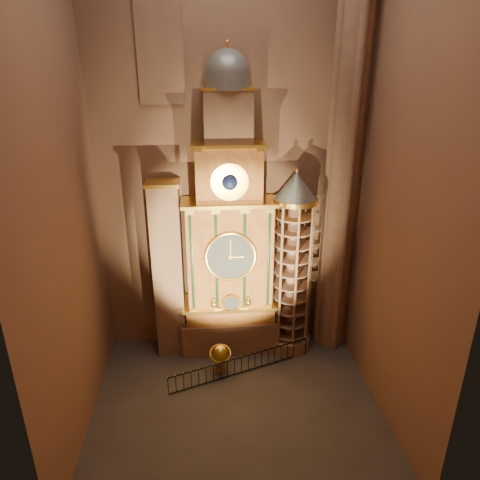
{
  "coord_description": "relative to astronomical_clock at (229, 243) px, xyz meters",
  "views": [
    {
      "loc": [
        -1.26,
        -16.67,
        15.43
      ],
      "look_at": [
        0.42,
        3.0,
        7.63
      ],
      "focal_mm": 32.0,
      "sensor_mm": 36.0,
      "label": 1
    }
  ],
  "objects": [
    {
      "name": "astronomical_clock",
      "position": [
        0.0,
        0.0,
        0.0
      ],
      "size": [
        5.6,
        2.41,
        16.7
      ],
      "color": "#8C634C",
      "rests_on": "floor"
    },
    {
      "name": "iron_railing",
      "position": [
        0.45,
        -2.62,
        -6.1
      ],
      "size": [
        7.74,
        2.83,
        1.06
      ],
      "color": "black",
      "rests_on": "floor"
    },
    {
      "name": "stained_glass_window",
      "position": [
        -3.2,
        0.95,
        9.82
      ],
      "size": [
        2.2,
        0.14,
        5.2
      ],
      "color": "navy",
      "rests_on": "wall_back"
    },
    {
      "name": "wall_left",
      "position": [
        -7.0,
        -4.96,
        4.32
      ],
      "size": [
        0.0,
        22.0,
        22.0
      ],
      "primitive_type": "plane",
      "rotation": [
        1.57,
        0.0,
        1.57
      ],
      "color": "#8A5F4A",
      "rests_on": "floor"
    },
    {
      "name": "stair_turret",
      "position": [
        3.5,
        -0.26,
        -1.41
      ],
      "size": [
        2.5,
        2.5,
        10.8
      ],
      "color": "#8C634C",
      "rests_on": "floor"
    },
    {
      "name": "wall_right",
      "position": [
        7.0,
        -4.96,
        4.32
      ],
      "size": [
        0.0,
        22.0,
        22.0
      ],
      "primitive_type": "plane",
      "rotation": [
        1.57,
        0.0,
        -1.57
      ],
      "color": "#8A5F4A",
      "rests_on": "floor"
    },
    {
      "name": "floor",
      "position": [
        0.0,
        -4.96,
        -6.68
      ],
      "size": [
        14.0,
        14.0,
        0.0
      ],
      "primitive_type": "plane",
      "color": "#383330",
      "rests_on": "ground"
    },
    {
      "name": "wall_back",
      "position": [
        0.0,
        1.04,
        4.32
      ],
      "size": [
        22.0,
        0.0,
        22.0
      ],
      "primitive_type": "plane",
      "rotation": [
        1.57,
        0.0,
        0.0
      ],
      "color": "#8A5F4A",
      "rests_on": "floor"
    },
    {
      "name": "portrait_tower",
      "position": [
        -3.4,
        0.02,
        -1.53
      ],
      "size": [
        1.8,
        1.6,
        10.2
      ],
      "color": "#8C634C",
      "rests_on": "floor"
    },
    {
      "name": "gothic_pier",
      "position": [
        6.1,
        0.04,
        4.32
      ],
      "size": [
        2.04,
        2.04,
        22.0
      ],
      "color": "#8C634C",
      "rests_on": "floor"
    },
    {
      "name": "celestial_globe",
      "position": [
        -0.68,
        -2.36,
        -5.66
      ],
      "size": [
        1.19,
        1.12,
        1.7
      ],
      "color": "#8C634C",
      "rests_on": "floor"
    }
  ]
}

